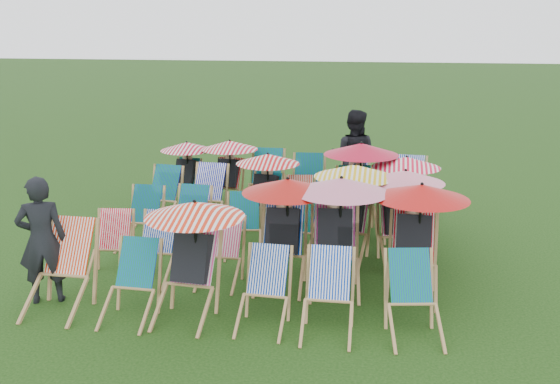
% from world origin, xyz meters
% --- Properties ---
extents(ground, '(100.00, 100.00, 0.00)m').
position_xyz_m(ground, '(0.00, 0.00, 0.00)').
color(ground, black).
rests_on(ground, ground).
extents(deckchair_0, '(0.68, 0.94, 1.01)m').
position_xyz_m(deckchair_0, '(-2.00, -2.23, 0.51)').
color(deckchair_0, '#A27B4B').
rests_on(deckchair_0, ground).
extents(deckchair_1, '(0.58, 0.80, 0.86)m').
position_xyz_m(deckchair_1, '(-1.10, -2.30, 0.43)').
color(deckchair_1, '#A27B4B').
rests_on(deckchair_1, ground).
extents(deckchair_2, '(1.14, 1.19, 1.35)m').
position_xyz_m(deckchair_2, '(-0.44, -2.13, 0.71)').
color(deckchair_2, '#A27B4B').
rests_on(deckchair_2, ground).
extents(deckchair_3, '(0.58, 0.79, 0.84)m').
position_xyz_m(deckchair_3, '(0.44, -2.22, 0.42)').
color(deckchair_3, '#A27B4B').
rests_on(deckchair_3, ground).
extents(deckchair_4, '(0.59, 0.82, 0.87)m').
position_xyz_m(deckchair_4, '(1.15, -2.26, 0.44)').
color(deckchair_4, '#A27B4B').
rests_on(deckchair_4, ground).
extents(deckchair_5, '(0.72, 0.90, 0.87)m').
position_xyz_m(deckchair_5, '(2.07, -2.18, 0.44)').
color(deckchair_5, '#A27B4B').
rests_on(deckchair_5, ground).
extents(deckchair_6, '(0.64, 0.82, 0.82)m').
position_xyz_m(deckchair_6, '(-1.89, -1.12, 0.41)').
color(deckchair_6, '#A27B4B').
rests_on(deckchair_6, ground).
extents(deckchair_7, '(0.57, 0.79, 0.84)m').
position_xyz_m(deckchair_7, '(-1.27, -1.15, 0.42)').
color(deckchair_7, '#A27B4B').
rests_on(deckchair_7, ground).
extents(deckchair_8, '(0.57, 0.78, 0.83)m').
position_xyz_m(deckchair_8, '(-0.36, -1.14, 0.41)').
color(deckchair_8, '#A27B4B').
rests_on(deckchair_8, ground).
extents(deckchair_9, '(1.17, 1.22, 1.38)m').
position_xyz_m(deckchair_9, '(0.44, -1.03, 0.73)').
color(deckchair_9, '#A27B4B').
rests_on(deckchair_9, ground).
extents(deckchair_10, '(1.20, 1.28, 1.42)m').
position_xyz_m(deckchair_10, '(1.13, -1.04, 0.75)').
color(deckchair_10, '#A27B4B').
rests_on(deckchair_10, ground).
extents(deckchair_11, '(1.17, 1.22, 1.39)m').
position_xyz_m(deckchair_11, '(2.10, -1.05, 0.73)').
color(deckchair_11, '#A27B4B').
rests_on(deckchair_11, ground).
extents(deckchair_12, '(0.60, 0.82, 0.87)m').
position_xyz_m(deckchair_12, '(-1.92, 0.00, 0.44)').
color(deckchair_12, '#A27B4B').
rests_on(deckchair_12, ground).
extents(deckchair_13, '(0.63, 0.84, 0.89)m').
position_xyz_m(deckchair_13, '(-1.21, 0.10, 0.44)').
color(deckchair_13, '#A27B4B').
rests_on(deckchair_13, ground).
extents(deckchair_14, '(0.68, 0.86, 0.85)m').
position_xyz_m(deckchair_14, '(-0.32, -0.02, 0.42)').
color(deckchair_14, '#A27B4B').
rests_on(deckchair_14, ground).
extents(deckchair_15, '(0.72, 0.89, 0.86)m').
position_xyz_m(deckchair_15, '(0.45, 0.03, 0.43)').
color(deckchair_15, '#A27B4B').
rests_on(deckchair_15, ground).
extents(deckchair_16, '(1.15, 1.22, 1.36)m').
position_xyz_m(deckchair_16, '(1.21, 0.07, 0.72)').
color(deckchair_16, '#A27B4B').
rests_on(deckchair_16, ground).
extents(deckchair_17, '(1.10, 1.20, 1.30)m').
position_xyz_m(deckchair_17, '(1.96, 0.06, 0.69)').
color(deckchair_17, '#A27B4B').
rests_on(deckchair_17, ground).
extents(deckchair_18, '(0.70, 0.90, 0.92)m').
position_xyz_m(deckchair_18, '(-2.07, 1.21, 0.46)').
color(deckchair_18, '#A27B4B').
rests_on(deckchair_18, ground).
extents(deckchair_19, '(0.70, 0.93, 0.97)m').
position_xyz_m(deckchair_19, '(-1.29, 1.27, 0.48)').
color(deckchair_19, '#A27B4B').
rests_on(deckchair_19, ground).
extents(deckchair_20, '(1.04, 1.10, 1.24)m').
position_xyz_m(deckchair_20, '(-0.26, 1.21, 0.65)').
color(deckchair_20, '#A27B4B').
rests_on(deckchair_20, ground).
extents(deckchair_21, '(0.66, 0.84, 0.84)m').
position_xyz_m(deckchair_21, '(0.35, 1.19, 0.42)').
color(deckchair_21, '#A27B4B').
rests_on(deckchair_21, ground).
extents(deckchair_22, '(1.21, 1.31, 1.43)m').
position_xyz_m(deckchair_22, '(1.27, 1.34, 0.76)').
color(deckchair_22, '#A27B4B').
rests_on(deckchair_22, ground).
extents(deckchair_23, '(1.07, 1.14, 1.27)m').
position_xyz_m(deckchair_23, '(1.98, 1.18, 0.67)').
color(deckchair_23, '#A27B4B').
rests_on(deckchair_23, ground).
extents(deckchair_24, '(0.98, 1.03, 1.16)m').
position_xyz_m(deckchair_24, '(-2.02, 2.39, 0.61)').
color(deckchair_24, '#A27B4B').
rests_on(deckchair_24, ground).
extents(deckchair_25, '(1.03, 1.09, 1.22)m').
position_xyz_m(deckchair_25, '(-1.18, 2.32, 0.65)').
color(deckchair_25, '#A27B4B').
rests_on(deckchair_25, ground).
extents(deckchair_26, '(0.69, 0.96, 1.03)m').
position_xyz_m(deckchair_26, '(-0.49, 2.42, 0.51)').
color(deckchair_26, '#A27B4B').
rests_on(deckchair_26, ground).
extents(deckchair_27, '(0.70, 0.94, 0.98)m').
position_xyz_m(deckchair_27, '(0.32, 2.35, 0.49)').
color(deckchair_27, '#A27B4B').
rests_on(deckchair_27, ground).
extents(deckchair_28, '(0.59, 0.81, 0.85)m').
position_xyz_m(deckchair_28, '(1.13, 2.35, 0.43)').
color(deckchair_28, '#A27B4B').
rests_on(deckchair_28, ground).
extents(deckchair_29, '(0.74, 0.98, 1.01)m').
position_xyz_m(deckchair_29, '(2.08, 2.32, 0.50)').
color(deckchair_29, '#A27B4B').
rests_on(deckchair_29, ground).
extents(person_left, '(0.68, 0.58, 1.57)m').
position_xyz_m(person_left, '(-2.30, -2.05, 0.78)').
color(person_left, black).
rests_on(person_left, ground).
extents(person_rear, '(0.97, 0.82, 1.78)m').
position_xyz_m(person_rear, '(1.10, 2.88, 0.89)').
color(person_rear, black).
rests_on(person_rear, ground).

